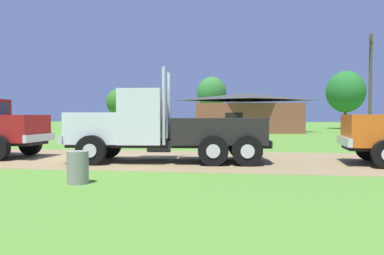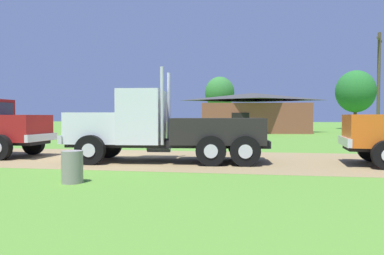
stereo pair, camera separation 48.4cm
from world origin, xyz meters
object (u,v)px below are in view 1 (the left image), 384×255
Objects in this scene: truck_foreground_white at (164,129)px; shed_building at (246,113)px; utility_pole_near at (370,83)px; steel_barrel at (78,167)px.

shed_building is at bearing 81.83° from truck_foreground_white.
utility_pole_near is (10.49, -8.58, 2.57)m from shed_building.
shed_building reaches higher than steel_barrel.
utility_pole_near is at bearing 52.07° from truck_foreground_white.
steel_barrel is 0.10× the size of utility_pole_near.
steel_barrel is at bearing -105.65° from truck_foreground_white.
steel_barrel is 28.43m from utility_pole_near.
steel_barrel is 0.07× the size of shed_building.
shed_building is 1.43× the size of utility_pole_near.
utility_pole_near is (15.73, 23.29, 4.29)m from steel_barrel.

